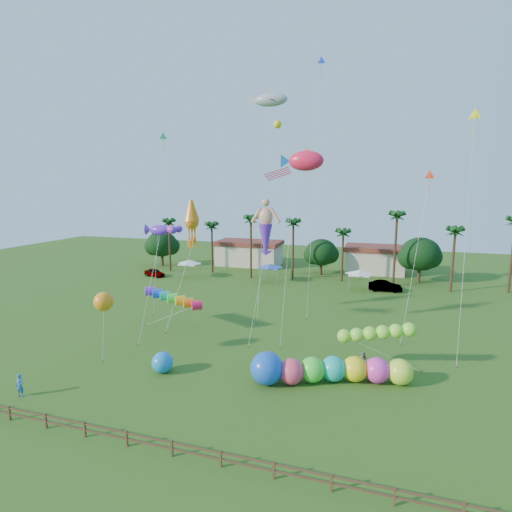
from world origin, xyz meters
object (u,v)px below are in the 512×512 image
(caterpillar_inflatable, at_px, (325,370))
(blue_ball, at_px, (162,362))
(car_b, at_px, (385,286))
(spectator_b, at_px, (363,361))
(car_a, at_px, (155,273))
(spectator_a, at_px, (20,386))

(caterpillar_inflatable, height_order, blue_ball, caterpillar_inflatable)
(car_b, height_order, spectator_b, spectator_b)
(car_b, xyz_separation_m, spectator_b, (-1.90, -27.91, 0.03))
(car_b, bearing_deg, car_a, 89.10)
(car_a, bearing_deg, spectator_b, -109.12)
(spectator_a, bearing_deg, car_a, 103.28)
(car_a, distance_m, blue_ball, 37.71)
(car_b, distance_m, spectator_b, 27.98)
(car_a, bearing_deg, caterpillar_inflatable, -114.45)
(spectator_a, xyz_separation_m, caterpillar_inflatable, (20.99, 8.81, 0.22))
(car_a, xyz_separation_m, car_b, (38.00, 1.43, 0.11))
(spectator_a, distance_m, spectator_b, 26.58)
(car_b, distance_m, spectator_a, 47.37)
(spectator_a, xyz_separation_m, spectator_b, (23.77, 11.89, -0.05))
(spectator_b, height_order, blue_ball, blue_ball)
(car_a, relative_size, spectator_a, 2.29)
(car_a, distance_m, caterpillar_inflatable, 44.55)
(car_b, relative_size, caterpillar_inflatable, 0.38)
(caterpillar_inflatable, bearing_deg, car_a, 120.34)
(spectator_a, relative_size, caterpillar_inflatable, 0.14)
(car_b, height_order, spectator_a, spectator_a)
(spectator_b, relative_size, caterpillar_inflatable, 0.13)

